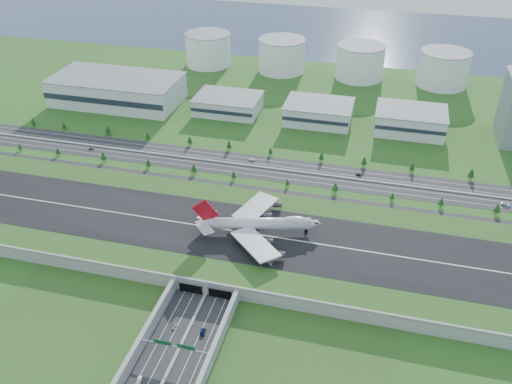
% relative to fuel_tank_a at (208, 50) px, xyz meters
% --- Properties ---
extents(ground, '(1200.00, 1200.00, 0.00)m').
position_rel_fuel_tank_a_xyz_m(ground, '(120.00, -310.00, -17.50)').
color(ground, '#24581B').
rests_on(ground, ground).
extents(airfield_deck, '(520.00, 100.00, 9.20)m').
position_rel_fuel_tank_a_xyz_m(airfield_deck, '(120.00, -310.09, -13.38)').
color(airfield_deck, '#989892').
rests_on(airfield_deck, ground).
extents(underpass_road, '(38.80, 120.40, 8.00)m').
position_rel_fuel_tank_a_xyz_m(underpass_road, '(120.00, -409.42, -14.07)').
color(underpass_road, '#28282B').
rests_on(underpass_road, ground).
extents(sign_gantry_near, '(38.70, 0.70, 9.80)m').
position_rel_fuel_tank_a_xyz_m(sign_gantry_near, '(120.00, -405.04, -10.55)').
color(sign_gantry_near, gray).
rests_on(sign_gantry_near, ground).
extents(north_expressway, '(560.00, 36.00, 0.12)m').
position_rel_fuel_tank_a_xyz_m(north_expressway, '(120.00, -215.00, -17.44)').
color(north_expressway, '#28282B').
rests_on(north_expressway, ground).
extents(tree_row, '(496.08, 48.72, 8.49)m').
position_rel_fuel_tank_a_xyz_m(tree_row, '(138.23, -212.54, -12.76)').
color(tree_row, '#3D2819').
rests_on(tree_row, ground).
extents(hangar_west, '(120.00, 60.00, 25.00)m').
position_rel_fuel_tank_a_xyz_m(hangar_west, '(-50.00, -125.00, -5.00)').
color(hangar_west, silver).
rests_on(hangar_west, ground).
extents(hangar_mid_a, '(58.00, 42.00, 15.00)m').
position_rel_fuel_tank_a_xyz_m(hangar_mid_a, '(60.00, -120.00, -10.00)').
color(hangar_mid_a, silver).
rests_on(hangar_mid_a, ground).
extents(hangar_mid_b, '(58.00, 42.00, 17.00)m').
position_rel_fuel_tank_a_xyz_m(hangar_mid_b, '(145.00, -120.00, -9.00)').
color(hangar_mid_b, silver).
rests_on(hangar_mid_b, ground).
extents(hangar_mid_c, '(58.00, 42.00, 19.00)m').
position_rel_fuel_tank_a_xyz_m(hangar_mid_c, '(225.00, -120.00, -8.00)').
color(hangar_mid_c, silver).
rests_on(hangar_mid_c, ground).
extents(fuel_tank_a, '(50.00, 50.00, 35.00)m').
position_rel_fuel_tank_a_xyz_m(fuel_tank_a, '(0.00, 0.00, 0.00)').
color(fuel_tank_a, white).
rests_on(fuel_tank_a, ground).
extents(fuel_tank_b, '(50.00, 50.00, 35.00)m').
position_rel_fuel_tank_a_xyz_m(fuel_tank_b, '(85.00, 0.00, 0.00)').
color(fuel_tank_b, white).
rests_on(fuel_tank_b, ground).
extents(fuel_tank_c, '(50.00, 50.00, 35.00)m').
position_rel_fuel_tank_a_xyz_m(fuel_tank_c, '(170.00, 0.00, 0.00)').
color(fuel_tank_c, white).
rests_on(fuel_tank_c, ground).
extents(fuel_tank_d, '(50.00, 50.00, 35.00)m').
position_rel_fuel_tank_a_xyz_m(fuel_tank_d, '(255.00, 0.00, 0.00)').
color(fuel_tank_d, white).
rests_on(fuel_tank_d, ground).
extents(bay_water, '(1200.00, 260.00, 0.06)m').
position_rel_fuel_tank_a_xyz_m(bay_water, '(120.00, 170.00, -17.47)').
color(bay_water, '#334563').
rests_on(bay_water, ground).
extents(boeing_747, '(77.43, 72.30, 24.39)m').
position_rel_fuel_tank_a_xyz_m(boeing_747, '(136.57, -307.39, -2.63)').
color(boeing_747, silver).
rests_on(boeing_747, airfield_deck).
extents(car_0, '(2.08, 4.41, 1.46)m').
position_rel_fuel_tank_a_xyz_m(car_0, '(112.56, -387.16, -16.65)').
color(car_0, silver).
rests_on(car_0, ground).
extents(car_1, '(2.46, 5.38, 1.71)m').
position_rel_fuel_tank_a_xyz_m(car_1, '(109.12, -423.11, -16.52)').
color(car_1, white).
rests_on(car_1, ground).
extents(car_2, '(3.23, 5.86, 1.56)m').
position_rel_fuel_tank_a_xyz_m(car_2, '(127.78, -387.28, -16.60)').
color(car_2, '#0E1B48').
rests_on(car_2, ground).
extents(car_4, '(4.46, 1.86, 1.51)m').
position_rel_fuel_tank_a_xyz_m(car_4, '(-26.80, -220.67, -16.63)').
color(car_4, slate).
rests_on(car_4, ground).
extents(car_5, '(4.56, 3.07, 1.42)m').
position_rel_fuel_tank_a_xyz_m(car_5, '(189.66, -208.89, -16.67)').
color(car_5, black).
rests_on(car_5, ground).
extents(car_6, '(6.67, 5.08, 1.68)m').
position_rel_fuel_tank_a_xyz_m(car_6, '(292.26, -224.50, -16.54)').
color(car_6, silver).
rests_on(car_6, ground).
extents(car_7, '(5.71, 2.94, 1.58)m').
position_rel_fuel_tank_a_xyz_m(car_7, '(105.53, -206.37, -16.59)').
color(car_7, white).
rests_on(car_7, ground).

